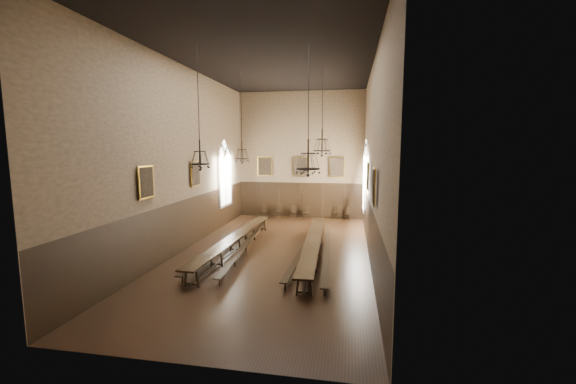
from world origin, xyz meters
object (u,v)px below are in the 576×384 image
(table_left, at_px, (235,244))
(chandelier_back_right, at_px, (322,145))
(chandelier_back_left, at_px, (242,152))
(bench_right_outer, at_px, (327,251))
(chair_6, at_px, (335,216))
(chair_4, at_px, (305,215))
(bench_left_outer, at_px, (221,245))
(chair_1, at_px, (264,213))
(chair_7, at_px, (347,216))
(chair_3, at_px, (294,214))
(bench_right_inner, at_px, (304,250))
(table_right, at_px, (313,248))
(chandelier_front_right, at_px, (308,161))
(bench_left_inner, at_px, (246,246))
(chair_2, at_px, (279,213))
(chandelier_front_left, at_px, (200,155))

(table_left, xyz_separation_m, chandelier_back_right, (3.98, 2.25, 4.77))
(chandelier_back_left, bearing_deg, bench_right_outer, -27.07)
(chair_6, relative_size, chandelier_back_right, 0.20)
(bench_right_outer, xyz_separation_m, chair_4, (-2.12, 8.70, -0.01))
(bench_left_outer, height_order, chair_1, chair_1)
(table_left, height_order, chair_7, chair_7)
(chair_1, height_order, chandelier_back_left, chandelier_back_left)
(chair_3, bearing_deg, bench_right_inner, -83.30)
(chair_3, bearing_deg, chair_1, 173.68)
(chair_7, distance_m, chandelier_back_right, 8.14)
(table_right, relative_size, chair_1, 10.95)
(chandelier_back_right, bearing_deg, bench_right_inner, -104.71)
(chair_3, xyz_separation_m, chair_6, (2.95, 0.07, 0.00))
(chair_7, height_order, chandelier_back_left, chandelier_back_left)
(chair_3, distance_m, chair_6, 2.96)
(bench_right_inner, bearing_deg, chandelier_front_right, -79.08)
(bench_left_outer, height_order, bench_right_outer, bench_right_outer)
(chair_1, height_order, chandelier_front_right, chandelier_front_right)
(bench_right_inner, height_order, chair_6, chair_6)
(table_left, bearing_deg, chair_3, 80.18)
(bench_left_outer, bearing_deg, bench_right_inner, -0.60)
(bench_right_inner, height_order, chandelier_back_right, chandelier_back_right)
(chair_4, relative_size, chair_6, 1.01)
(table_right, height_order, chandelier_back_left, chandelier_back_left)
(bench_left_inner, xyz_separation_m, bench_right_outer, (3.94, -0.15, 0.00))
(chair_2, xyz_separation_m, chair_7, (4.90, -0.01, -0.04))
(chair_2, relative_size, chandelier_back_right, 0.24)
(chair_1, height_order, chair_7, chair_1)
(bench_left_outer, xyz_separation_m, chair_1, (0.03, 8.66, 0.01))
(bench_right_outer, distance_m, chair_6, 8.81)
(bench_right_inner, relative_size, chair_6, 10.37)
(table_left, distance_m, bench_left_inner, 0.53)
(bench_left_inner, xyz_separation_m, chandelier_back_right, (3.47, 2.17, 4.89))
(bench_right_inner, bearing_deg, chandelier_back_right, 75.29)
(bench_left_inner, distance_m, chandelier_front_right, 5.76)
(table_left, distance_m, chair_7, 10.12)
(table_right, bearing_deg, chair_7, 80.34)
(table_left, bearing_deg, bench_right_inner, -0.03)
(chair_1, xyz_separation_m, chair_7, (6.00, -0.07, -0.01))
(chair_3, bearing_deg, chair_7, -6.21)
(chair_4, bearing_deg, table_right, -71.84)
(chandelier_back_right, distance_m, chandelier_front_right, 4.35)
(bench_left_outer, bearing_deg, table_right, -1.16)
(chair_7, distance_m, chandelier_back_left, 9.55)
(bench_right_outer, xyz_separation_m, chair_1, (-5.16, 8.77, 0.00))
(chandelier_front_left, bearing_deg, chair_4, 76.39)
(chair_1, relative_size, chair_7, 1.02)
(chair_6, distance_m, chandelier_front_right, 11.61)
(chair_4, bearing_deg, table_left, -96.61)
(bench_left_inner, relative_size, chair_2, 9.30)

